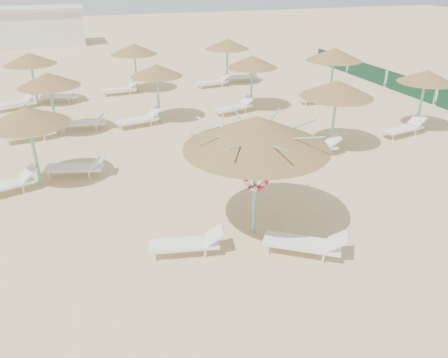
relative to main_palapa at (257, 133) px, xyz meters
name	(u,v)px	position (x,y,z in m)	size (l,w,h in m)	color
ground	(238,235)	(-0.45, 0.00, -2.87)	(120.00, 120.00, 0.00)	#D8BF84
main_palapa	(257,133)	(0.00, 0.00, 0.00)	(3.67, 3.67, 3.29)	#6AB9AF
lounger_main_a	(189,243)	(-1.91, -0.40, -2.54)	(1.94, 0.94, 0.68)	white
lounger_main_b	(308,243)	(0.86, -1.42, -2.51)	(2.04, 1.66, 0.74)	white
palapa_field	(205,68)	(1.80, 10.29, -0.57)	(19.10, 13.89, 2.72)	#6AB9AF
service_hut	(36,26)	(-6.45, 35.00, -1.22)	(8.40, 4.40, 3.25)	silver
windbreak_fence	(410,87)	(13.55, 9.96, -2.37)	(0.08, 19.84, 1.10)	#184A33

